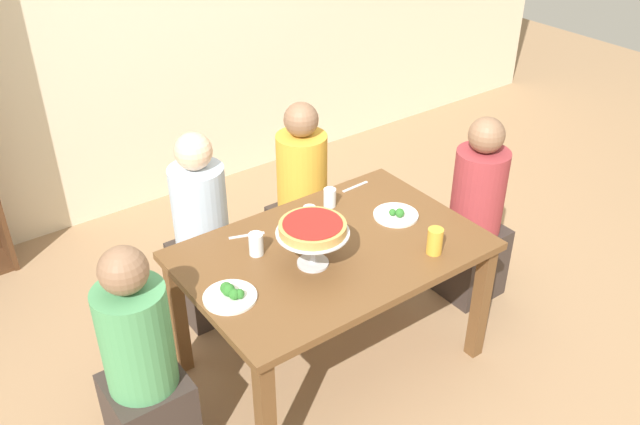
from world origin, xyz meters
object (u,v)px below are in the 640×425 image
diner_head_west (143,375)px  diner_far_right (302,204)px  diner_head_east (474,222)px  beer_glass_amber_tall (435,241)px  cutlery_fork_near (355,187)px  dining_table (332,263)px  salad_plate_far_diner (230,295)px  water_glass_clear_far (256,244)px  diner_far_left (203,241)px  salad_plate_near_diner (396,215)px  cutlery_knife_near (247,235)px  water_glass_clear_spare (330,198)px  deep_dish_pizza_stand (313,231)px  water_glass_clear_near (309,216)px

diner_head_west → diner_far_right: 1.56m
diner_head_east → beer_glass_amber_tall: size_ratio=8.67×
diner_head_east → cutlery_fork_near: 0.74m
dining_table → salad_plate_far_diner: (-0.59, -0.05, 0.11)m
water_glass_clear_far → cutlery_fork_near: (0.78, 0.22, -0.05)m
diner_far_left → salad_plate_near_diner: diner_far_left is taller
cutlery_knife_near → water_glass_clear_spare: bearing=-161.9°
diner_head_west → salad_plate_near_diner: bearing=1.1°
diner_head_east → deep_dish_pizza_stand: 1.27m
diner_head_west → beer_glass_amber_tall: diner_head_west is taller
deep_dish_pizza_stand → cutlery_knife_near: size_ratio=1.89×
cutlery_fork_near → dining_table: bearing=37.8°
dining_table → water_glass_clear_far: 0.40m
deep_dish_pizza_stand → water_glass_clear_near: bearing=57.3°
salad_plate_near_diner → diner_far_right: bearing=97.1°
water_glass_clear_near → cutlery_fork_near: bearing=21.4°
diner_far_right → salad_plate_far_diner: diner_far_right is taller
dining_table → beer_glass_amber_tall: beer_glass_amber_tall is taller
diner_head_east → dining_table: bearing=-0.1°
beer_glass_amber_tall → water_glass_clear_near: bearing=122.1°
salad_plate_near_diner → deep_dish_pizza_stand: bearing=-172.0°
deep_dish_pizza_stand → salad_plate_far_diner: deep_dish_pizza_stand is taller
diner_head_west → cutlery_knife_near: 0.84m
diner_head_east → cutlery_knife_near: 1.39m
dining_table → cutlery_knife_near: (-0.28, 0.33, 0.10)m
dining_table → diner_head_west: 1.03m
diner_far_left → water_glass_clear_spare: size_ratio=11.34×
water_glass_clear_near → diner_head_east: bearing=-12.6°
salad_plate_near_diner → cutlery_knife_near: salad_plate_near_diner is taller
water_glass_clear_spare → cutlery_knife_near: size_ratio=0.56×
deep_dish_pizza_stand → salad_plate_near_diner: size_ratio=1.45×
beer_glass_amber_tall → water_glass_clear_near: size_ratio=1.21×
beer_glass_amber_tall → diner_far_left: bearing=122.8°
diner_far_left → water_glass_clear_far: diner_far_left is taller
diner_head_west → beer_glass_amber_tall: (1.38, -0.32, 0.31)m
beer_glass_amber_tall → water_glass_clear_spare: 0.66m
diner_far_left → diner_head_west: bearing=-42.3°
water_glass_clear_spare → cutlery_knife_near: water_glass_clear_spare is taller
dining_table → deep_dish_pizza_stand: deep_dish_pizza_stand is taller
diner_head_east → water_glass_clear_near: size_ratio=10.45×
dining_table → salad_plate_far_diner: bearing=-175.3°
diner_head_east → beer_glass_amber_tall: (-0.67, -0.32, 0.31)m
diner_head_west → diner_far_right: size_ratio=1.00×
salad_plate_near_diner → water_glass_clear_far: bearing=169.4°
beer_glass_amber_tall → cutlery_knife_near: (-0.65, 0.65, -0.06)m
deep_dish_pizza_stand → salad_plate_near_diner: bearing=8.0°
dining_table → deep_dish_pizza_stand: 0.33m
diner_far_right → cutlery_knife_near: size_ratio=6.39×
beer_glass_amber_tall → water_glass_clear_spare: size_ratio=1.31×
diner_head_east → water_glass_clear_spare: 0.92m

